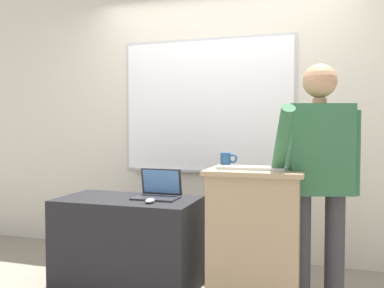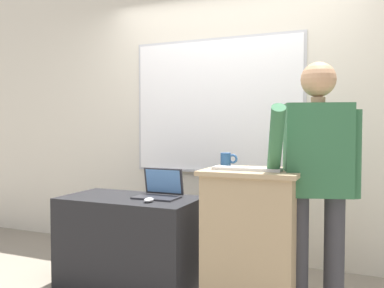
% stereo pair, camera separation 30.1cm
% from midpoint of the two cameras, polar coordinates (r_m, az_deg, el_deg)
% --- Properties ---
extents(back_wall, '(6.40, 0.17, 2.82)m').
position_cam_midpoint_polar(back_wall, '(3.90, 2.35, 4.86)').
color(back_wall, beige).
rests_on(back_wall, ground_plane).
extents(lectern_podium, '(0.65, 0.51, 0.96)m').
position_cam_midpoint_polar(lectern_podium, '(2.87, 5.89, -13.01)').
color(lectern_podium, tan).
rests_on(lectern_podium, ground_plane).
extents(side_desk, '(1.06, 0.57, 0.70)m').
position_cam_midpoint_polar(side_desk, '(3.26, -11.66, -13.55)').
color(side_desk, black).
rests_on(side_desk, ground_plane).
extents(person_presenter, '(0.59, 0.62, 1.66)m').
position_cam_midpoint_polar(person_presenter, '(2.78, 14.44, -3.49)').
color(person_presenter, '#333338').
rests_on(person_presenter, ground_plane).
extents(laptop, '(0.34, 0.25, 0.22)m').
position_cam_midpoint_polar(laptop, '(3.15, -7.48, -6.40)').
color(laptop, '#28282D').
rests_on(laptop, side_desk).
extents(wireless_keyboard, '(0.46, 0.11, 0.02)m').
position_cam_midpoint_polar(wireless_keyboard, '(2.72, 5.14, -3.42)').
color(wireless_keyboard, silver).
rests_on(wireless_keyboard, lectern_podium).
extents(computer_mouse_by_laptop, '(0.06, 0.10, 0.03)m').
position_cam_midpoint_polar(computer_mouse_by_laptop, '(2.95, -8.86, -7.90)').
color(computer_mouse_by_laptop, '#BCBCC1').
rests_on(computer_mouse_by_laptop, side_desk).
extents(coffee_mug, '(0.13, 0.08, 0.10)m').
position_cam_midpoint_polar(coffee_mug, '(3.01, 2.02, -2.12)').
color(coffee_mug, '#234C84').
rests_on(coffee_mug, lectern_podium).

